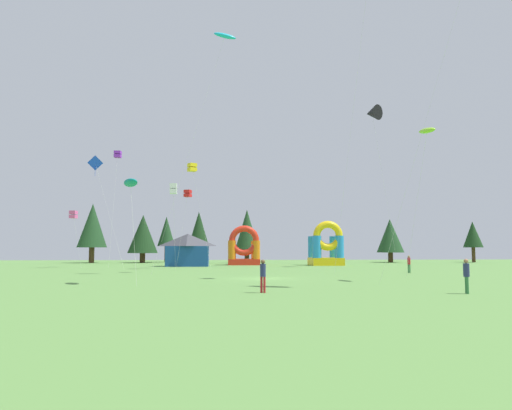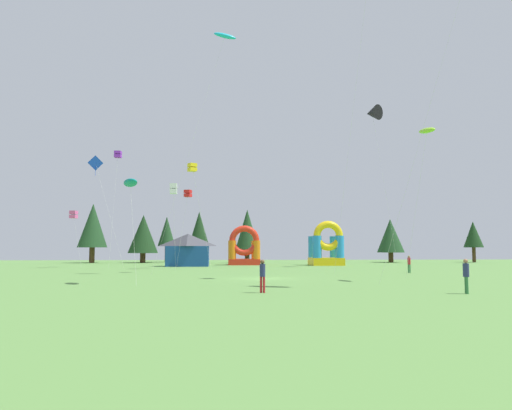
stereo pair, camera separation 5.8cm
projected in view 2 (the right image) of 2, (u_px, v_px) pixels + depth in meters
ground_plane at (261, 279)px, 38.63m from camera, size 120.00×120.00×0.00m
kite_yellow_box at (192, 168)px, 57.19m from camera, size 2.87×1.88×12.29m
kite_teal_parafoil at (130, 183)px, 33.61m from camera, size 1.74×2.85×7.27m
kite_pink_box at (74, 215)px, 60.02m from camera, size 1.66×0.91×6.98m
kite_purple_box at (118, 155)px, 62.64m from camera, size 0.86×3.33×14.81m
kite_white_box at (173, 189)px, 48.57m from camera, size 0.68×3.74×8.80m
kite_lime_parafoil at (427, 131)px, 36.64m from camera, size 1.02×4.91×11.62m
kite_black_delta at (372, 113)px, 64.03m from camera, size 5.32×4.30×21.14m
kite_cyan_parafoil at (225, 36)px, 47.14m from camera, size 7.67×1.09×23.36m
kite_red_box at (188, 194)px, 59.12m from camera, size 1.81×1.06×9.42m
kite_blue_diamond at (96, 164)px, 60.88m from camera, size 5.23×3.99×13.58m
person_far_side at (466, 273)px, 25.91m from camera, size 0.35×0.35×1.84m
person_midfield at (262, 273)px, 26.48m from camera, size 0.41×0.41×1.79m
person_left_edge at (409, 263)px, 47.34m from camera, size 0.41×0.41×1.69m
inflatable_yellow_castle at (244, 251)px, 69.49m from camera, size 4.48×3.87×5.58m
inflatable_red_slide at (327, 249)px, 67.95m from camera, size 4.34×4.66×6.12m
festival_tent at (188, 250)px, 64.59m from camera, size 5.51×3.52×4.28m
tree_row_0 at (93, 226)px, 79.55m from camera, size 4.74×4.74×9.63m
tree_row_1 at (143, 234)px, 80.24m from camera, size 4.89×4.89×7.84m
tree_row_2 at (167, 232)px, 83.76m from camera, size 3.00×3.00×7.78m
tree_row_3 at (199, 229)px, 78.77m from camera, size 3.29×3.29×8.27m
tree_row_4 at (247, 231)px, 79.01m from camera, size 4.12×4.12×8.62m
tree_row_5 at (390, 236)px, 82.09m from camera, size 4.52×4.52×7.27m
tree_row_6 at (473, 235)px, 82.65m from camera, size 3.23×3.23×6.91m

